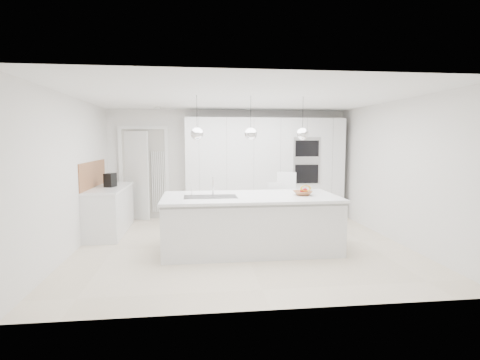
{
  "coord_description": "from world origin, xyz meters",
  "views": [
    {
      "loc": [
        -0.79,
        -6.24,
        1.79
      ],
      "look_at": [
        0.0,
        0.3,
        1.1
      ],
      "focal_mm": 28.0,
      "sensor_mm": 36.0,
      "label": 1
    }
  ],
  "objects": [
    {
      "name": "apple_c",
      "position": [
        0.96,
        -0.3,
        0.97
      ],
      "size": [
        0.07,
        0.07,
        0.07
      ],
      "primitive_type": "sphere",
      "color": "#A20613",
      "rests_on": "fruit_bowl"
    },
    {
      "name": "radiator",
      "position": [
        -1.63,
        2.46,
        0.85
      ],
      "size": [
        0.32,
        0.04,
        1.4
      ],
      "primitive_type": null,
      "color": "white",
      "rests_on": "floor"
    },
    {
      "name": "island_base",
      "position": [
        0.1,
        -0.3,
        0.43
      ],
      "size": [
        2.8,
        1.2,
        0.86
      ],
      "primitive_type": "cube",
      "color": "white",
      "rests_on": "floor"
    },
    {
      "name": "doorway_frame",
      "position": [
        -1.95,
        2.47,
        1.02
      ],
      "size": [
        1.11,
        0.08,
        2.13
      ],
      "primitive_type": null,
      "color": "white",
      "rests_on": "floor"
    },
    {
      "name": "tall_cabinets",
      "position": [
        0.8,
        2.2,
        1.15
      ],
      "size": [
        3.6,
        0.6,
        2.3
      ],
      "primitive_type": "cube",
      "color": "white",
      "rests_on": "floor"
    },
    {
      "name": "apple_b",
      "position": [
        1.0,
        -0.32,
        0.97
      ],
      "size": [
        0.09,
        0.09,
        0.09
      ],
      "primitive_type": "sphere",
      "color": "#A20613",
      "rests_on": "fruit_bowl"
    },
    {
      "name": "fruit_bowl",
      "position": [
        0.96,
        -0.32,
        0.94
      ],
      "size": [
        0.33,
        0.33,
        0.07
      ],
      "primitive_type": "imported",
      "rotation": [
        0.0,
        0.0,
        0.1
      ],
      "color": "#A76A40",
      "rests_on": "island_worktop"
    },
    {
      "name": "ceiling",
      "position": [
        0.0,
        0.0,
        2.5
      ],
      "size": [
        5.5,
        5.5,
        0.0
      ],
      "primitive_type": "plane",
      "rotation": [
        3.14,
        0.0,
        0.0
      ],
      "color": "white",
      "rests_on": "wall_back"
    },
    {
      "name": "oven_stack",
      "position": [
        1.7,
        1.89,
        1.35
      ],
      "size": [
        0.62,
        0.04,
        1.05
      ],
      "primitive_type": null,
      "color": "#A5A5A8",
      "rests_on": "tall_cabinets"
    },
    {
      "name": "pendant_mid",
      "position": [
        0.1,
        -0.3,
        1.9
      ],
      "size": [
        0.2,
        0.2,
        0.2
      ],
      "primitive_type": "sphere",
      "color": "white",
      "rests_on": "ceiling"
    },
    {
      "name": "bar_stool_left",
      "position": [
        0.75,
        0.6,
        0.49
      ],
      "size": [
        0.39,
        0.5,
        0.99
      ],
      "primitive_type": null,
      "rotation": [
        0.0,
        0.0,
        -0.16
      ],
      "color": "white",
      "rests_on": "floor"
    },
    {
      "name": "wall_back",
      "position": [
        0.0,
        2.5,
        1.25
      ],
      "size": [
        5.5,
        0.0,
        5.5
      ],
      "primitive_type": "plane",
      "rotation": [
        1.57,
        0.0,
        0.0
      ],
      "color": "silver",
      "rests_on": "ground"
    },
    {
      "name": "floor",
      "position": [
        0.0,
        0.0,
        0.0
      ],
      "size": [
        5.5,
        5.5,
        0.0
      ],
      "primitive_type": "plane",
      "color": "beige",
      "rests_on": "ground"
    },
    {
      "name": "pendant_left",
      "position": [
        -0.75,
        -0.3,
        1.9
      ],
      "size": [
        0.2,
        0.2,
        0.2
      ],
      "primitive_type": "sphere",
      "color": "white",
      "rests_on": "ceiling"
    },
    {
      "name": "left_worktop",
      "position": [
        -2.45,
        1.2,
        0.88
      ],
      "size": [
        0.62,
        1.82,
        0.04
      ],
      "primitive_type": "cube",
      "color": "white",
      "rests_on": "left_base_cabinets"
    },
    {
      "name": "left_base_cabinets",
      "position": [
        -2.45,
        1.2,
        0.43
      ],
      "size": [
        0.6,
        1.8,
        0.86
      ],
      "primitive_type": "cube",
      "color": "white",
      "rests_on": "floor"
    },
    {
      "name": "hallway_door",
      "position": [
        -2.2,
        2.42,
        1.0
      ],
      "size": [
        0.76,
        0.38,
        2.0
      ],
      "primitive_type": "cube",
      "rotation": [
        0.0,
        0.0,
        -0.44
      ],
      "color": "white",
      "rests_on": "floor"
    },
    {
      "name": "island_tap",
      "position": [
        -0.5,
        -0.1,
        1.05
      ],
      "size": [
        0.02,
        0.02,
        0.3
      ],
      "primitive_type": "cylinder",
      "color": "white",
      "rests_on": "island_worktop"
    },
    {
      "name": "apple_a",
      "position": [
        0.99,
        -0.3,
        0.97
      ],
      "size": [
        0.08,
        0.08,
        0.08
      ],
      "primitive_type": "sphere",
      "color": "#A20613",
      "rests_on": "fruit_bowl"
    },
    {
      "name": "espresso_machine",
      "position": [
        -2.43,
        1.23,
        1.03
      ],
      "size": [
        0.22,
        0.28,
        0.27
      ],
      "primitive_type": "cube",
      "rotation": [
        0.0,
        0.0,
        -0.26
      ],
      "color": "black",
      "rests_on": "left_worktop"
    },
    {
      "name": "oak_backsplash",
      "position": [
        -2.74,
        1.2,
        1.15
      ],
      "size": [
        0.02,
        1.8,
        0.5
      ],
      "primitive_type": "cube",
      "color": "#A76A40",
      "rests_on": "wall_left"
    },
    {
      "name": "island_worktop",
      "position": [
        0.1,
        -0.25,
        0.88
      ],
      "size": [
        2.84,
        1.4,
        0.04
      ],
      "primitive_type": "cube",
      "color": "white",
      "rests_on": "island_base"
    },
    {
      "name": "banana_bunch",
      "position": [
        1.0,
        -0.35,
        1.02
      ],
      "size": [
        0.24,
        0.17,
        0.21
      ],
      "primitive_type": "torus",
      "rotation": [
        1.22,
        0.0,
        0.35
      ],
      "color": "gold",
      "rests_on": "fruit_bowl"
    },
    {
      "name": "island_sink",
      "position": [
        -0.55,
        -0.3,
        0.82
      ],
      "size": [
        0.84,
        0.44,
        0.18
      ],
      "primitive_type": null,
      "color": "#3F3F42",
      "rests_on": "island_worktop"
    },
    {
      "name": "bar_stool_right",
      "position": [
        0.97,
        0.65,
        0.59
      ],
      "size": [
        0.58,
        0.65,
        1.18
      ],
      "primitive_type": null,
      "rotation": [
        0.0,
        0.0,
        -0.42
      ],
      "color": "white",
      "rests_on": "floor"
    },
    {
      "name": "wall_left",
      "position": [
        -2.75,
        0.0,
        1.25
      ],
      "size": [
        0.0,
        5.0,
        5.0
      ],
      "primitive_type": "plane",
      "rotation": [
        1.57,
        0.0,
        1.57
      ],
      "color": "silver",
      "rests_on": "ground"
    },
    {
      "name": "pendant_right",
      "position": [
        0.95,
        -0.3,
        1.9
      ],
      "size": [
        0.2,
        0.2,
        0.2
      ],
      "primitive_type": "sphere",
      "color": "white",
      "rests_on": "ceiling"
    }
  ]
}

